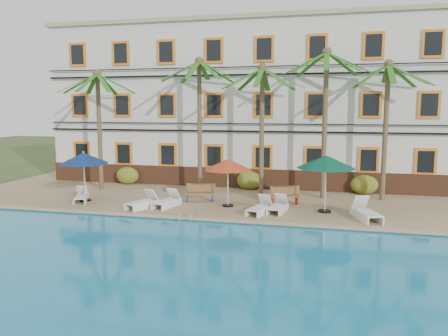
% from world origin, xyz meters
% --- Properties ---
extents(ground, '(100.00, 100.00, 0.00)m').
position_xyz_m(ground, '(0.00, 0.00, 0.00)').
color(ground, '#384C23').
rests_on(ground, ground).
extents(pool_deck, '(30.00, 12.00, 0.25)m').
position_xyz_m(pool_deck, '(0.00, 5.00, 0.12)').
color(pool_deck, tan).
rests_on(pool_deck, ground).
extents(swimming_pool, '(26.00, 12.00, 0.20)m').
position_xyz_m(swimming_pool, '(0.00, -7.00, 0.10)').
color(swimming_pool, '#1780AD').
rests_on(swimming_pool, ground).
extents(pool_coping, '(30.00, 0.35, 0.06)m').
position_xyz_m(pool_coping, '(0.00, -0.90, 0.28)').
color(pool_coping, tan).
rests_on(pool_coping, pool_deck).
extents(hotel_building, '(25.40, 6.44, 10.22)m').
position_xyz_m(hotel_building, '(0.00, 9.98, 5.37)').
color(hotel_building, silver).
rests_on(hotel_building, pool_deck).
extents(palm_a, '(4.50, 4.50, 7.04)m').
position_xyz_m(palm_a, '(-7.86, 4.59, 4.84)').
color(palm_a, brown).
rests_on(palm_a, pool_deck).
extents(palm_b, '(4.50, 4.50, 7.66)m').
position_xyz_m(palm_b, '(-1.88, 5.16, 5.21)').
color(palm_b, brown).
rests_on(palm_b, pool_deck).
extents(palm_c, '(4.50, 4.50, 7.18)m').
position_xyz_m(palm_c, '(1.74, 4.71, 4.93)').
color(palm_c, brown).
rests_on(palm_c, pool_deck).
extents(palm_d, '(4.50, 4.50, 7.95)m').
position_xyz_m(palm_d, '(5.05, 5.04, 5.37)').
color(palm_d, brown).
rests_on(palm_d, pool_deck).
extents(palm_e, '(4.50, 4.50, 7.28)m').
position_xyz_m(palm_e, '(8.13, 5.30, 4.99)').
color(palm_e, brown).
rests_on(palm_e, pool_deck).
extents(shrub_left, '(1.50, 0.90, 1.10)m').
position_xyz_m(shrub_left, '(-7.14, 6.60, 0.80)').
color(shrub_left, '#24621C').
rests_on(shrub_left, pool_deck).
extents(shrub_mid, '(1.50, 0.90, 1.10)m').
position_xyz_m(shrub_mid, '(0.75, 6.60, 0.80)').
color(shrub_mid, '#24621C').
rests_on(shrub_mid, pool_deck).
extents(shrub_right, '(1.50, 0.90, 1.10)m').
position_xyz_m(shrub_right, '(7.31, 6.60, 0.80)').
color(shrub_right, '#24621C').
rests_on(shrub_right, pool_deck).
extents(umbrella_blue, '(2.61, 2.61, 2.61)m').
position_xyz_m(umbrella_blue, '(-7.04, 1.40, 2.48)').
color(umbrella_blue, black).
rests_on(umbrella_blue, pool_deck).
extents(umbrella_red, '(2.42, 2.42, 2.43)m').
position_xyz_m(umbrella_red, '(0.51, 1.90, 2.32)').
color(umbrella_red, black).
rests_on(umbrella_red, pool_deck).
extents(umbrella_green, '(2.75, 2.75, 2.75)m').
position_xyz_m(umbrella_green, '(5.19, 1.78, 2.60)').
color(umbrella_green, black).
rests_on(umbrella_green, pool_deck).
extents(lounger_a, '(1.21, 1.76, 0.78)m').
position_xyz_m(lounger_a, '(-7.18, 1.25, 0.50)').
color(lounger_a, white).
rests_on(lounger_a, pool_deck).
extents(lounger_b, '(1.27, 1.94, 0.86)m').
position_xyz_m(lounger_b, '(-3.44, 0.60, 0.53)').
color(lounger_b, white).
rests_on(lounger_b, pool_deck).
extents(lounger_c, '(1.00, 1.90, 0.86)m').
position_xyz_m(lounger_c, '(-2.38, 1.11, 0.53)').
color(lounger_c, white).
rests_on(lounger_c, pool_deck).
extents(lounger_d, '(1.11, 1.89, 0.84)m').
position_xyz_m(lounger_d, '(2.29, 0.76, 0.52)').
color(lounger_d, white).
rests_on(lounger_d, pool_deck).
extents(lounger_e, '(0.88, 1.81, 0.82)m').
position_xyz_m(lounger_e, '(3.06, 1.23, 0.52)').
color(lounger_e, white).
rests_on(lounger_e, pool_deck).
extents(lounger_f, '(1.32, 2.16, 0.96)m').
position_xyz_m(lounger_f, '(6.94, 0.83, 0.56)').
color(lounger_f, white).
rests_on(lounger_f, pool_deck).
extents(bench_left, '(1.57, 0.89, 0.93)m').
position_xyz_m(bench_left, '(-1.18, 2.72, 0.72)').
color(bench_left, olive).
rests_on(bench_left, pool_deck).
extents(bench_right, '(1.57, 0.94, 0.93)m').
position_xyz_m(bench_right, '(3.17, 3.02, 0.72)').
color(bench_right, olive).
rests_on(bench_right, pool_deck).
extents(pool_ladder, '(0.54, 0.74, 0.74)m').
position_xyz_m(pool_ladder, '(-0.64, -1.00, 0.25)').
color(pool_ladder, silver).
rests_on(pool_ladder, ground).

